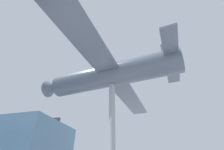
# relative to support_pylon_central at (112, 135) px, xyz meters

# --- Properties ---
(support_pylon_central) EXTENTS (0.46, 0.46, 7.72)m
(support_pylon_central) POSITION_rel_support_pylon_central_xyz_m (0.00, 0.00, 0.00)
(support_pylon_central) COLOR #999EA3
(support_pylon_central) RESTS_ON ground_plane
(suspended_airplane) EXTENTS (21.21, 12.97, 2.85)m
(suspended_airplane) POSITION_rel_support_pylon_central_xyz_m (0.04, 0.30, 4.85)
(suspended_airplane) COLOR #4C5666
(suspended_airplane) RESTS_ON support_pylon_central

